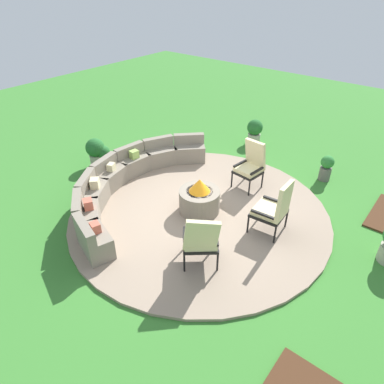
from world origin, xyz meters
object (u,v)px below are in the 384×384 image
(curved_stone_bench, at_px, (127,180))
(potted_plant_2, at_px, (326,167))
(lounge_chair_back_left, at_px, (251,164))
(potted_plant_3, at_px, (255,130))
(potted_plant_1, at_px, (104,155))
(lounge_chair_front_left, at_px, (201,239))
(lounge_chair_front_right, at_px, (275,208))
(potted_plant_4, at_px, (96,151))
(fire_pit, at_px, (199,199))

(curved_stone_bench, distance_m, potted_plant_2, 4.79)
(lounge_chair_back_left, distance_m, potted_plant_3, 2.56)
(potted_plant_1, bearing_deg, potted_plant_3, -32.25)
(lounge_chair_front_left, height_order, lounge_chair_front_right, lounge_chair_front_right)
(potted_plant_4, bearing_deg, curved_stone_bench, -103.46)
(lounge_chair_front_left, relative_size, lounge_chair_front_right, 0.96)
(curved_stone_bench, relative_size, lounge_chair_front_right, 3.97)
(curved_stone_bench, xyz_separation_m, lounge_chair_front_left, (-0.79, -2.72, 0.27))
(lounge_chair_front_right, bearing_deg, potted_plant_4, 89.69)
(potted_plant_4, bearing_deg, potted_plant_3, -33.16)
(lounge_chair_back_left, bearing_deg, lounge_chair_front_right, 142.89)
(potted_plant_1, xyz_separation_m, potted_plant_2, (2.96, -4.78, 0.04))
(fire_pit, bearing_deg, potted_plant_4, 90.67)
(lounge_chair_front_left, height_order, potted_plant_4, lounge_chair_front_left)
(lounge_chair_front_right, bearing_deg, lounge_chair_front_left, 155.75)
(lounge_chair_front_left, distance_m, potted_plant_1, 4.40)
(fire_pit, xyz_separation_m, curved_stone_bench, (-0.43, 1.75, -0.02))
(fire_pit, relative_size, potted_plant_3, 1.19)
(lounge_chair_back_left, height_order, potted_plant_1, lounge_chair_back_left)
(curved_stone_bench, bearing_deg, lounge_chair_back_left, -46.42)
(potted_plant_1, distance_m, potted_plant_3, 4.39)
(fire_pit, relative_size, potted_plant_2, 1.32)
(lounge_chair_back_left, bearing_deg, potted_plant_2, -122.69)
(potted_plant_4, bearing_deg, lounge_chair_front_left, -105.19)
(curved_stone_bench, height_order, lounge_chair_front_right, lounge_chair_front_right)
(fire_pit, distance_m, lounge_chair_front_right, 1.59)
(potted_plant_3, bearing_deg, potted_plant_1, 147.75)
(potted_plant_2, bearing_deg, potted_plant_3, 72.91)
(fire_pit, xyz_separation_m, lounge_chair_front_right, (0.35, -1.53, 0.26))
(lounge_chair_front_right, bearing_deg, potted_plant_3, 30.17)
(lounge_chair_front_left, xyz_separation_m, potted_plant_2, (4.26, -0.59, -0.27))
(potted_plant_1, xyz_separation_m, potted_plant_4, (-0.11, 0.16, 0.12))
(potted_plant_2, bearing_deg, lounge_chair_front_left, 172.12)
(potted_plant_1, distance_m, potted_plant_4, 0.23)
(lounge_chair_front_left, bearing_deg, potted_plant_1, 122.30)
(potted_plant_3, bearing_deg, fire_pit, -166.90)
(potted_plant_4, bearing_deg, potted_plant_2, -58.11)
(curved_stone_bench, height_order, lounge_chair_back_left, lounge_chair_back_left)
(curved_stone_bench, xyz_separation_m, potted_plant_2, (3.46, -3.31, 0.00))
(fire_pit, distance_m, potted_plant_3, 3.89)
(lounge_chair_front_left, xyz_separation_m, lounge_chair_back_left, (2.75, 0.66, 0.02))
(potted_plant_4, bearing_deg, lounge_chair_back_left, -66.98)
(lounge_chair_front_left, bearing_deg, fire_pit, 87.95)
(curved_stone_bench, bearing_deg, potted_plant_4, 76.54)
(lounge_chair_front_left, bearing_deg, potted_plant_2, 41.55)
(fire_pit, xyz_separation_m, lounge_chair_front_left, (-1.22, -0.97, 0.25))
(curved_stone_bench, distance_m, potted_plant_3, 4.30)
(potted_plant_3, bearing_deg, lounge_chair_back_left, -152.22)
(fire_pit, bearing_deg, lounge_chair_back_left, -11.41)
(lounge_chair_front_left, xyz_separation_m, potted_plant_4, (1.18, 4.35, -0.19))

